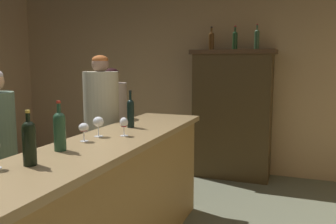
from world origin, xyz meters
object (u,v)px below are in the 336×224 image
at_px(wine_glass_front, 98,122).
at_px(display_bottle_left, 211,40).
at_px(display_cabinet, 232,112).
at_px(patron_near_entrance, 102,128).
at_px(wine_glass_mid, 124,124).
at_px(display_bottle_center, 257,39).
at_px(wine_bottle_rose, 60,129).
at_px(wine_glass_spare, 84,128).
at_px(wine_bottle_chardonnay, 131,112).
at_px(display_bottle_midleft, 235,39).
at_px(bar_counter, 102,211).
at_px(wine_bottle_riesling, 29,141).
at_px(patron_redhead, 113,125).

height_order(wine_glass_front, display_bottle_left, display_bottle_left).
distance_m(display_cabinet, patron_near_entrance, 1.99).
bearing_deg(patron_near_entrance, wine_glass_front, 10.87).
xyz_separation_m(wine_glass_mid, display_bottle_center, (0.69, 2.45, 0.79)).
relative_size(wine_glass_front, wine_glass_mid, 1.06).
distance_m(wine_bottle_rose, wine_glass_spare, 0.29).
xyz_separation_m(wine_glass_mid, display_bottle_left, (0.08, 2.45, 0.78)).
xyz_separation_m(wine_bottle_chardonnay, display_bottle_midleft, (0.52, 2.10, 0.74)).
bearing_deg(wine_bottle_rose, bar_counter, 67.83).
bearing_deg(wine_glass_spare, wine_glass_mid, 57.04).
height_order(wine_bottle_chardonnay, display_bottle_left, display_bottle_left).
bearing_deg(wine_bottle_rose, wine_glass_mid, 73.35).
xyz_separation_m(wine_glass_spare, patron_near_entrance, (-0.48, 1.03, -0.21)).
bearing_deg(wine_glass_spare, wine_bottle_riesling, -83.87).
xyz_separation_m(display_bottle_center, patron_near_entrance, (-1.35, -1.69, -1.00)).
bearing_deg(display_bottle_left, display_cabinet, 0.00).
bearing_deg(wine_glass_mid, wine_bottle_rose, -106.65).
height_order(wine_glass_mid, patron_near_entrance, patron_near_entrance).
distance_m(display_cabinet, wine_bottle_rose, 3.07).
bearing_deg(patron_near_entrance, patron_redhead, -178.82).
bearing_deg(wine_bottle_chardonnay, display_cabinet, 76.30).
relative_size(bar_counter, display_bottle_left, 9.44).
distance_m(wine_glass_spare, patron_near_entrance, 1.16).
relative_size(display_cabinet, wine_glass_front, 11.38).
height_order(display_cabinet, wine_bottle_riesling, display_cabinet).
xyz_separation_m(wine_glass_front, wine_glass_spare, (-0.01, -0.18, -0.02)).
bearing_deg(display_bottle_midleft, patron_redhead, -140.89).
bearing_deg(display_cabinet, wine_bottle_rose, -100.56).
xyz_separation_m(bar_counter, wine_bottle_riesling, (-0.06, -0.63, 0.65)).
height_order(bar_counter, wine_bottle_rose, wine_bottle_rose).
bearing_deg(wine_glass_mid, wine_bottle_riesling, -97.17).
bearing_deg(patron_near_entrance, wine_bottle_chardonnay, 34.19).
bearing_deg(wine_bottle_chardonnay, display_bottle_left, 84.59).
bearing_deg(wine_glass_spare, display_bottle_midleft, 77.88).
distance_m(wine_bottle_riesling, display_bottle_center, 3.52).
height_order(bar_counter, display_bottle_left, display_bottle_left).
relative_size(display_bottle_left, display_bottle_center, 0.96).
xyz_separation_m(wine_bottle_rose, wine_bottle_chardonnay, (0.05, 0.91, -0.00)).
bearing_deg(display_bottle_center, bar_counter, -105.28).
xyz_separation_m(wine_glass_mid, patron_near_entrance, (-0.66, 0.76, -0.21)).
distance_m(display_bottle_left, display_bottle_midleft, 0.32).
height_order(wine_bottle_riesling, wine_glass_mid, wine_bottle_riesling).
distance_m(bar_counter, wine_glass_mid, 0.67).
distance_m(bar_counter, patron_near_entrance, 1.26).
distance_m(wine_glass_mid, display_bottle_midleft, 2.60).
bearing_deg(display_cabinet, wine_glass_mid, -99.13).
distance_m(wine_bottle_riesling, wine_glass_front, 0.81).
bearing_deg(wine_glass_spare, wine_glass_front, 87.75).
distance_m(bar_counter, display_bottle_left, 3.05).
height_order(wine_glass_mid, patron_redhead, patron_redhead).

